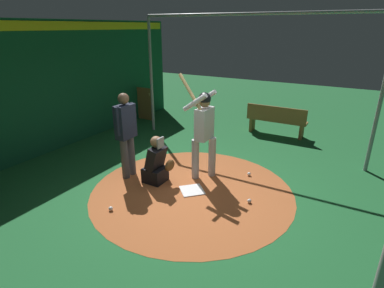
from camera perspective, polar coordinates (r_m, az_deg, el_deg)
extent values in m
plane|color=#216633|center=(5.88, 0.00, -8.67)|extent=(25.77, 25.77, 0.00)
cylinder|color=#B76033|center=(5.88, 0.00, -8.65)|extent=(3.79, 3.79, 0.01)
cube|color=white|center=(5.87, 0.00, -8.57)|extent=(0.59, 0.59, 0.01)
cylinder|color=#B3B3B7|center=(6.29, 3.75, -2.40)|extent=(0.15, 0.15, 0.83)
cylinder|color=#B3B3B7|center=(6.17, 0.64, -2.83)|extent=(0.15, 0.15, 0.83)
cube|color=silver|center=(5.98, 2.30, 3.79)|extent=(0.22, 0.44, 0.62)
cylinder|color=silver|center=(6.07, 2.39, 8.47)|extent=(0.51, 0.09, 0.39)
cylinder|color=silver|center=(5.73, 0.55, 7.73)|extent=(0.51, 0.09, 0.39)
sphere|color=#9E704C|center=(5.86, 2.37, 7.85)|extent=(0.21, 0.21, 0.21)
sphere|color=black|center=(5.85, 2.37, 8.42)|extent=(0.24, 0.24, 0.24)
cylinder|color=tan|center=(5.82, -0.17, 9.35)|extent=(0.54, 0.06, 0.73)
cube|color=black|center=(6.20, -6.87, -5.63)|extent=(0.40, 0.40, 0.30)
cube|color=black|center=(6.02, -6.71, -2.55)|extent=(0.31, 0.40, 0.48)
sphere|color=#9E704C|center=(5.88, -6.69, 0.40)|extent=(0.22, 0.22, 0.22)
cube|color=gray|center=(5.83, -5.89, 0.22)|extent=(0.03, 0.20, 0.20)
ellipsoid|color=brown|center=(5.96, -4.14, -3.98)|extent=(0.12, 0.28, 0.22)
cylinder|color=#4C4C51|center=(6.46, -11.21, -2.08)|extent=(0.15, 0.15, 0.84)
cylinder|color=#4C4C51|center=(6.33, -12.38, -2.69)|extent=(0.15, 0.15, 0.84)
cube|color=#1E2338|center=(6.14, -12.31, 4.10)|extent=(0.22, 0.42, 0.67)
cylinder|color=#1E2338|center=(6.27, -11.13, 5.04)|extent=(0.09, 0.09, 0.56)
cylinder|color=#1E2338|center=(5.98, -13.62, 4.07)|extent=(0.09, 0.09, 0.56)
sphere|color=brown|center=(6.03, -12.64, 8.22)|extent=(0.22, 0.22, 0.22)
cube|color=#145133|center=(8.11, -26.52, 9.09)|extent=(0.20, 9.77, 3.08)
cube|color=yellow|center=(7.90, -27.74, 18.89)|extent=(0.03, 9.58, 0.20)
cylinder|color=gray|center=(8.95, -7.59, 12.34)|extent=(0.08, 0.08, 3.18)
cylinder|color=gray|center=(7.18, 31.73, 7.28)|extent=(0.08, 0.08, 3.18)
cylinder|color=gray|center=(7.50, 10.80, 22.71)|extent=(5.64, 0.07, 0.07)
cube|color=olive|center=(10.39, -9.34, 7.48)|extent=(0.94, 0.04, 1.05)
cylinder|color=black|center=(10.69, -10.67, 7.24)|extent=(0.06, 0.13, 0.86)
cylinder|color=tan|center=(10.61, -10.17, 7.24)|extent=(0.06, 0.18, 0.88)
cylinder|color=olive|center=(10.55, -9.65, 6.98)|extent=(0.06, 0.17, 0.81)
cylinder|color=tan|center=(10.46, -9.15, 7.12)|extent=(0.06, 0.14, 0.89)
cylinder|color=tan|center=(10.39, -8.63, 7.04)|extent=(0.06, 0.14, 0.88)
cylinder|color=olive|center=(10.32, -8.10, 6.98)|extent=(0.06, 0.15, 0.89)
cylinder|color=tan|center=(10.24, -7.56, 6.98)|extent=(0.06, 0.19, 0.91)
cube|color=olive|center=(9.06, 15.47, 4.32)|extent=(1.66, 0.36, 0.05)
cube|color=olive|center=(8.85, 15.34, 5.46)|extent=(1.66, 0.04, 0.40)
cube|color=olive|center=(9.31, 11.12, 3.69)|extent=(0.08, 0.32, 0.40)
cube|color=olive|center=(8.99, 19.68, 2.20)|extent=(0.08, 0.32, 0.40)
sphere|color=white|center=(5.45, -14.88, -11.53)|extent=(0.07, 0.07, 0.07)
sphere|color=white|center=(5.58, 10.60, -10.35)|extent=(0.07, 0.07, 0.07)
sphere|color=white|center=(6.51, 10.55, -5.51)|extent=(0.07, 0.07, 0.07)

